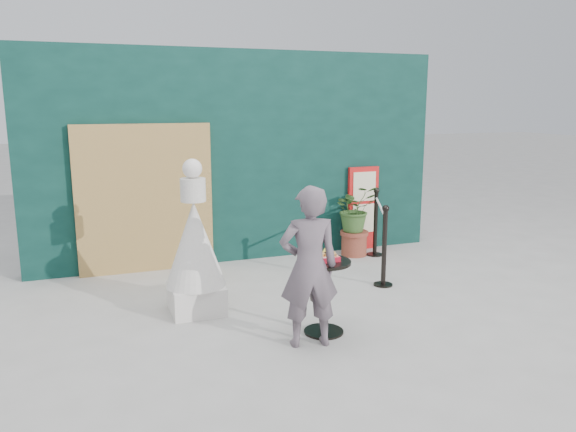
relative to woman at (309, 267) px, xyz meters
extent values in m
plane|color=#ADAAA5|center=(0.25, 0.05, -0.77)|extent=(60.00, 60.00, 0.00)
cube|color=black|center=(0.25, 3.20, 0.73)|extent=(6.00, 0.30, 3.00)
cube|color=tan|center=(-1.15, 2.99, 0.23)|extent=(1.80, 0.08, 2.00)
imported|color=#63555F|center=(0.00, 0.00, 0.00)|extent=(0.61, 0.45, 1.54)
cube|color=red|center=(2.15, 3.01, -0.12)|extent=(0.50, 0.06, 1.30)
cube|color=beige|center=(2.15, 2.97, 0.23)|extent=(0.38, 0.02, 0.45)
cube|color=beige|center=(2.15, 2.97, -0.27)|extent=(0.38, 0.02, 0.45)
cube|color=red|center=(2.15, 2.97, -0.62)|extent=(0.38, 0.02, 0.18)
cube|color=white|center=(-0.83, 1.22, -0.62)|extent=(0.57, 0.57, 0.31)
cone|color=silver|center=(-0.83, 1.22, 0.00)|extent=(0.66, 0.66, 0.93)
cylinder|color=silver|center=(-0.83, 1.22, 0.59)|extent=(0.27, 0.27, 0.25)
sphere|color=white|center=(-0.83, 1.22, 0.82)|extent=(0.21, 0.21, 0.21)
cylinder|color=black|center=(0.25, 0.21, -0.76)|extent=(0.40, 0.40, 0.02)
cylinder|color=black|center=(0.25, 0.21, -0.41)|extent=(0.06, 0.06, 0.72)
cylinder|color=black|center=(0.25, 0.21, -0.04)|extent=(0.52, 0.52, 0.03)
cube|color=red|center=(0.25, 0.21, 0.00)|extent=(0.26, 0.19, 0.05)
cube|color=#F03D20|center=(0.25, 0.21, 0.03)|extent=(0.24, 0.17, 0.00)
cube|color=#E1A452|center=(0.21, 0.22, 0.05)|extent=(0.15, 0.14, 0.02)
cube|color=#BD8245|center=(0.30, 0.19, 0.05)|extent=(0.13, 0.13, 0.02)
cone|color=#FFEF43|center=(0.27, 0.26, 0.06)|extent=(0.06, 0.06, 0.06)
cylinder|color=brown|center=(1.87, 2.71, -0.61)|extent=(0.38, 0.38, 0.32)
cylinder|color=brown|center=(1.87, 2.71, -0.43)|extent=(0.42, 0.42, 0.05)
imported|color=#345725|center=(1.87, 2.71, -0.05)|extent=(0.63, 0.55, 0.70)
cylinder|color=black|center=(1.56, 1.30, -0.76)|extent=(0.24, 0.24, 0.02)
cylinder|color=black|center=(1.56, 1.30, -0.29)|extent=(0.06, 0.06, 0.96)
sphere|color=black|center=(1.56, 1.30, 0.22)|extent=(0.09, 0.09, 0.09)
cylinder|color=black|center=(2.16, 2.60, -0.76)|extent=(0.24, 0.24, 0.02)
cylinder|color=black|center=(2.16, 2.60, -0.29)|extent=(0.06, 0.06, 0.96)
sphere|color=black|center=(2.16, 2.60, 0.22)|extent=(0.09, 0.09, 0.09)
cylinder|color=white|center=(1.86, 1.95, 0.11)|extent=(0.63, 1.31, 0.03)
camera|label=1|loc=(-1.94, -4.64, 1.51)|focal=35.00mm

